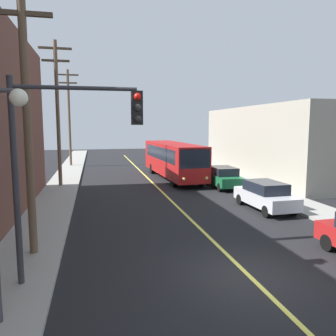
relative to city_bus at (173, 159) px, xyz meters
name	(u,v)px	position (x,y,z in m)	size (l,w,h in m)	color
ground_plane	(249,276)	(-2.20, -19.93, -1.82)	(120.00, 120.00, 0.00)	black
sidewalk_left	(50,210)	(-9.45, -9.93, -1.74)	(2.50, 90.00, 0.15)	gray
sidewalk_right	(282,198)	(5.05, -9.93, -1.74)	(2.50, 90.00, 0.15)	gray
lane_stripe_center	(159,189)	(-2.20, -4.93, -1.81)	(0.16, 60.00, 0.01)	#D8CC4C
building_right_warehouse	(302,142)	(12.29, -1.17, 1.41)	(12.00, 18.84, 6.46)	gray
city_bus	(173,159)	(0.00, 0.00, 0.00)	(3.13, 12.24, 3.20)	maroon
parked_car_silver	(265,195)	(2.52, -12.29, -0.98)	(1.96, 4.46, 1.62)	#B7B7BC
parked_car_green	(223,177)	(2.76, -5.31, -0.98)	(1.90, 4.44, 1.62)	#196038
utility_pole_near	(26,102)	(-9.19, -16.74, 3.77)	(2.40, 0.28, 9.88)	brown
utility_pole_mid	(58,108)	(-9.56, -2.36, 4.32)	(2.40, 0.28, 10.94)	brown
utility_pole_far	(69,114)	(-9.64, 11.38, 4.34)	(2.40, 0.28, 10.97)	brown
traffic_signal_left_corner	(70,142)	(-7.61, -19.23, 2.49)	(3.75, 0.48, 6.00)	#2D2D33
street_lamp_left	(0,172)	(-9.03, -21.21, 1.92)	(0.98, 0.40, 5.50)	#38383D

